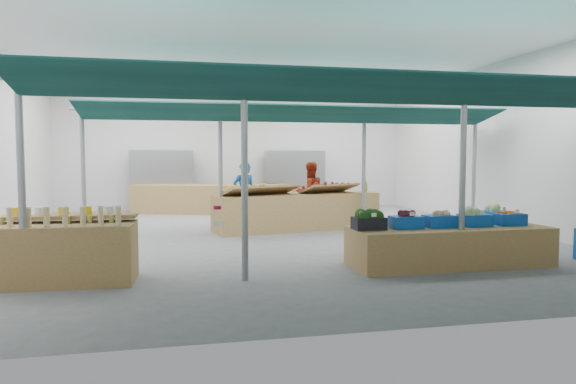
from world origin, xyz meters
name	(u,v)px	position (x,y,z in m)	size (l,w,h in m)	color
floor	(267,237)	(0.00, 0.00, 0.00)	(13.00, 13.00, 0.00)	slate
hall	(257,124)	(0.00, 1.44, 2.65)	(13.00, 13.00, 13.00)	silver
pole_grid	(319,157)	(0.75, -1.75, 1.81)	(10.00, 4.60, 3.00)	gray
awnings	(320,107)	(0.75, -1.75, 2.78)	(9.50, 7.08, 0.30)	#0B312E
back_shelving_left	(162,181)	(-2.50, 6.00, 1.00)	(2.00, 0.50, 2.00)	#B23F33
back_shelving_right	(295,180)	(2.00, 6.00, 1.00)	(2.00, 0.50, 2.00)	#B23F33
bottle_shelf	(66,251)	(-3.55, -3.61, 0.47)	(1.97, 1.24, 1.14)	olive
veg_counter	(449,246)	(2.49, -3.66, 0.32)	(3.34, 1.11, 0.65)	olive
fruit_counter	(297,212)	(0.94, 0.97, 0.45)	(4.18, 1.00, 0.90)	olive
far_counter	(212,199)	(-0.93, 5.06, 0.46)	(5.10, 1.02, 0.92)	olive
vendor_left	(244,194)	(-0.26, 2.07, 0.84)	(0.61, 0.40, 1.67)	#17579A
vendor_right	(310,193)	(1.54, 2.07, 0.84)	(0.81, 0.63, 1.67)	maroon
crate_broccoli	(369,220)	(1.05, -3.67, 0.81)	(0.51, 0.40, 0.35)	black
crate_beets	(406,220)	(1.70, -3.67, 0.78)	(0.51, 0.40, 0.29)	#104BAD
crate_celeriac	(440,219)	(2.30, -3.66, 0.79)	(0.51, 0.40, 0.31)	#104BAD
crate_cabbage	(475,217)	(2.95, -3.66, 0.81)	(0.51, 0.40, 0.35)	#104BAD
crate_carrots	(509,218)	(3.60, -3.65, 0.76)	(0.51, 0.40, 0.29)	#104BAD
sparrow	(363,215)	(0.90, -3.79, 0.90)	(0.12, 0.09, 0.11)	brown
pole_ribbon	(217,209)	(-1.41, -4.13, 1.08)	(0.12, 0.12, 0.28)	#B90C30
apple_heap_yellow	(261,188)	(-0.02, 0.67, 1.06)	(2.02, 1.41, 0.27)	#997247
apple_heap_red	(329,187)	(1.79, 1.04, 1.06)	(1.65, 1.24, 0.27)	#997247
pineapple	(365,185)	(2.81, 1.26, 1.08)	(0.14, 0.14, 0.39)	#8C6019
crate_extra	(494,214)	(3.60, -3.23, 0.80)	(0.57, 0.47, 0.32)	#104BAD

